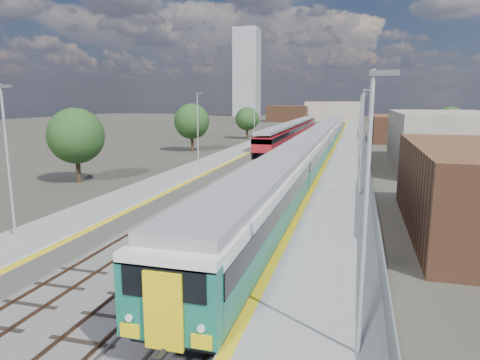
% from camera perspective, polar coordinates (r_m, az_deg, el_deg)
% --- Properties ---
extents(ground, '(320.00, 320.00, 0.00)m').
position_cam_1_polar(ground, '(59.87, 9.19, 3.07)').
color(ground, '#47443A').
rests_on(ground, ground).
extents(ballast_bed, '(10.50, 155.00, 0.06)m').
position_cam_1_polar(ballast_bed, '(62.60, 7.39, 3.48)').
color(ballast_bed, '#565451').
rests_on(ballast_bed, ground).
extents(tracks, '(8.96, 160.00, 0.17)m').
position_cam_1_polar(tracks, '(64.16, 8.14, 3.70)').
color(tracks, '#4C3323').
rests_on(tracks, ground).
extents(platform_right, '(4.70, 155.00, 8.52)m').
position_cam_1_polar(platform_right, '(61.95, 14.33, 3.63)').
color(platform_right, slate).
rests_on(platform_right, ground).
extents(platform_left, '(4.30, 155.00, 8.52)m').
position_cam_1_polar(platform_left, '(63.82, 1.33, 4.14)').
color(platform_left, slate).
rests_on(platform_left, ground).
extents(buildings, '(72.00, 185.50, 40.00)m').
position_cam_1_polar(buildings, '(149.66, 6.09, 11.75)').
color(buildings, brown).
rests_on(buildings, ground).
extents(green_train, '(3.07, 85.47, 3.38)m').
position_cam_1_polar(green_train, '(53.01, 10.11, 4.67)').
color(green_train, black).
rests_on(green_train, ground).
extents(red_train, '(2.76, 56.09, 3.49)m').
position_cam_1_polar(red_train, '(82.42, 7.13, 6.63)').
color(red_train, black).
rests_on(red_train, ground).
extents(tree_a, '(5.21, 5.21, 7.06)m').
position_cam_1_polar(tree_a, '(42.94, -21.03, 5.51)').
color(tree_a, '#382619').
rests_on(tree_a, ground).
extents(tree_b, '(5.32, 5.32, 7.21)m').
position_cam_1_polar(tree_b, '(65.44, -6.45, 7.78)').
color(tree_b, '#382619').
rests_on(tree_b, ground).
extents(tree_c, '(4.67, 4.67, 6.33)m').
position_cam_1_polar(tree_c, '(86.21, 0.95, 8.16)').
color(tree_c, '#382619').
rests_on(tree_c, ground).
extents(tree_d, '(4.95, 4.95, 6.70)m').
position_cam_1_polar(tree_d, '(76.03, 26.19, 6.91)').
color(tree_d, '#382619').
rests_on(tree_d, ground).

